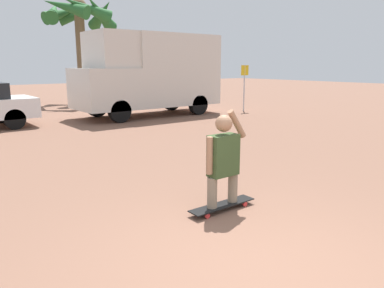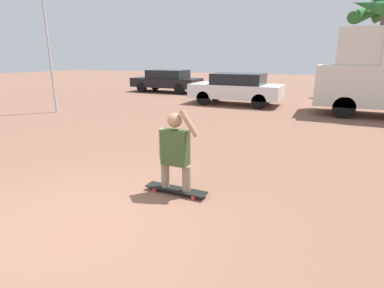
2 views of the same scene
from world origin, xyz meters
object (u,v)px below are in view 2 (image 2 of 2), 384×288
object	(u,v)px
parked_car_white	(237,88)
flagpole	(47,20)
person_skateboarder	(175,148)
parked_car_black	(167,80)
skateboard	(176,189)

from	to	relation	value
parked_car_white	flagpole	xyz separation A→B (m)	(-6.12, -5.26, 2.81)
person_skateboarder	parked_car_black	xyz separation A→B (m)	(-7.68, 13.44, -0.04)
parked_car_black	flagpole	bearing A→B (deg)	-92.63
skateboard	flagpole	distance (m)	10.04
skateboard	flagpole	bearing A→B (deg)	149.17
parked_car_black	skateboard	bearing A→B (deg)	-60.26
parked_car_white	parked_car_black	world-z (taller)	parked_car_white
skateboard	parked_car_black	bearing A→B (deg)	119.74
parked_car_black	flagpole	distance (m)	9.08
flagpole	skateboard	bearing A→B (deg)	-30.83
person_skateboarder	parked_car_white	bearing A→B (deg)	100.96
skateboard	flagpole	size ratio (longest dim) A/B	0.17
skateboard	person_skateboarder	xyz separation A→B (m)	(-0.00, 0.00, 0.73)
skateboard	person_skateboarder	distance (m)	0.73
parked_car_black	flagpole	xyz separation A→B (m)	(-0.40, -8.62, 2.83)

